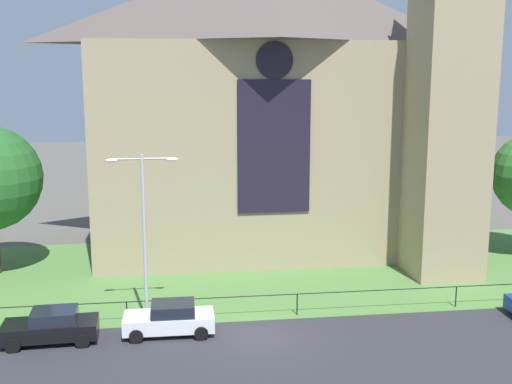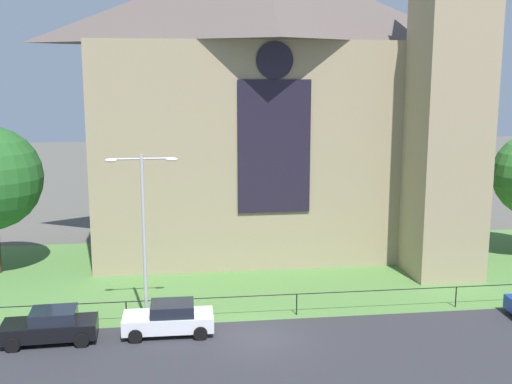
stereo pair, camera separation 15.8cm
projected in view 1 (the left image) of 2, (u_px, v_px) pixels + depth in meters
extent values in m
plane|color=#56544C|center=(237.00, 272.00, 39.05)|extent=(160.00, 160.00, 0.00)
cube|color=#2D2D33|center=(266.00, 356.00, 27.35)|extent=(120.00, 8.00, 0.01)
cube|color=#517F3D|center=(241.00, 282.00, 37.10)|extent=(120.00, 20.00, 0.01)
cube|color=tan|center=(260.00, 147.00, 43.95)|extent=(22.00, 12.00, 14.00)
cube|color=black|center=(274.00, 147.00, 37.93)|extent=(4.40, 0.16, 8.00)
cylinder|color=black|center=(274.00, 60.00, 36.99)|extent=(2.20, 0.15, 2.20)
cube|color=tan|center=(448.00, 126.00, 37.10)|extent=(4.00, 4.00, 18.00)
cylinder|color=black|center=(297.00, 294.00, 31.83)|extent=(33.84, 0.05, 0.05)
cylinder|color=black|center=(127.00, 313.00, 30.83)|extent=(0.06, 0.07, 1.10)
cylinder|color=black|center=(297.00, 304.00, 31.93)|extent=(0.07, 0.07, 1.10)
cylinder|color=black|center=(456.00, 297.00, 33.04)|extent=(0.07, 0.07, 1.10)
cylinder|color=#B2B2B7|center=(145.00, 241.00, 30.20)|extent=(0.16, 0.16, 8.31)
cylinder|color=#B2B2B7|center=(127.00, 159.00, 29.38)|extent=(1.40, 0.10, 0.10)
cylinder|color=#B2B2B7|center=(157.00, 159.00, 29.57)|extent=(1.40, 0.10, 0.10)
ellipsoid|color=white|center=(111.00, 160.00, 29.30)|extent=(0.57, 0.26, 0.20)
ellipsoid|color=white|center=(172.00, 159.00, 29.67)|extent=(0.57, 0.26, 0.20)
cube|color=black|center=(50.00, 329.00, 28.68)|extent=(4.27, 1.97, 0.70)
cube|color=black|center=(54.00, 316.00, 28.60)|extent=(2.07, 1.68, 0.55)
cylinder|color=black|center=(13.00, 346.00, 27.61)|extent=(0.65, 0.25, 0.64)
cylinder|color=black|center=(21.00, 330.00, 29.35)|extent=(0.65, 0.25, 0.64)
cylinder|color=black|center=(82.00, 341.00, 28.11)|extent=(0.65, 0.25, 0.64)
cylinder|color=black|center=(86.00, 325.00, 29.86)|extent=(0.65, 0.25, 0.64)
cube|color=silver|center=(169.00, 321.00, 29.58)|extent=(4.22, 1.86, 0.70)
cube|color=black|center=(173.00, 309.00, 29.49)|extent=(2.02, 1.63, 0.55)
cylinder|color=black|center=(136.00, 337.00, 28.58)|extent=(0.64, 0.23, 0.64)
cylinder|color=black|center=(139.00, 321.00, 30.34)|extent=(0.64, 0.23, 0.64)
cylinder|color=black|center=(201.00, 333.00, 28.93)|extent=(0.64, 0.23, 0.64)
cylinder|color=black|center=(200.00, 319.00, 30.69)|extent=(0.64, 0.23, 0.64)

